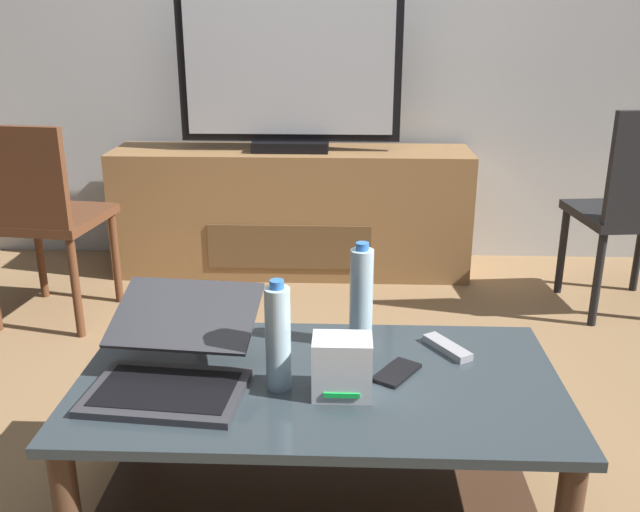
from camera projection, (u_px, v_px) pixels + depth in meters
name	position (u px, v px, depth m)	size (l,w,h in m)	color
ground_plane	(311.00, 491.00, 1.99)	(7.68, 7.68, 0.00)	olive
coffee_table	(319.00, 423.00, 1.79)	(1.21, 0.65, 0.42)	#2D383D
media_cabinet	(292.00, 211.00, 3.60)	(1.80, 0.41, 0.64)	olive
television	(290.00, 75.00, 3.35)	(1.08, 0.20, 0.76)	black
dining_chair	(639.00, 204.00, 2.99)	(0.49, 0.49, 0.93)	black
side_chair	(38.00, 212.00, 2.91)	(0.49, 0.49, 0.88)	#59331E
laptop	(174.00, 359.00, 1.71)	(0.40, 0.45, 0.19)	#333338
router_box	(342.00, 367.00, 1.65)	(0.14, 0.10, 0.15)	silver
water_bottle_near	(361.00, 297.00, 1.88)	(0.06, 0.06, 0.30)	silver
water_bottle_far	(278.00, 337.00, 1.66)	(0.06, 0.06, 0.28)	silver
cell_phone	(397.00, 373.00, 1.76)	(0.07, 0.14, 0.01)	black
tv_remote	(447.00, 347.00, 1.89)	(0.04, 0.16, 0.02)	#99999E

